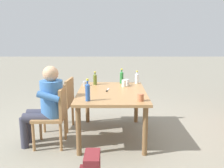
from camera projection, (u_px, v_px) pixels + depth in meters
ground_plane at (112, 136)px, 4.09m from camera, size 24.00×24.00×0.00m
dining_table at (112, 97)px, 3.95m from camera, size 1.42×1.05×0.73m
chair_near_right at (55, 113)px, 3.67m from camera, size 0.45×0.45×0.87m
chair_near_left at (63, 101)px, 4.29m from camera, size 0.49×0.49×0.87m
person_in_white_shirt at (47, 102)px, 3.64m from camera, size 0.47×0.61×1.18m
bottle_blue at (88, 91)px, 3.40m from camera, size 0.06×0.06×0.30m
bottle_olive at (95, 79)px, 4.41m from camera, size 0.06×0.06×0.23m
bottle_green at (122, 77)px, 4.50m from camera, size 0.06×0.06×0.27m
bottle_clear at (137, 78)px, 4.50m from camera, size 0.06×0.06×0.23m
cup_white at (124, 83)px, 4.26m from camera, size 0.07×0.07×0.11m
cup_steel at (85, 84)px, 4.32m from camera, size 0.07×0.07×0.08m
cup_terracotta at (141, 97)px, 3.41m from camera, size 0.08×0.08×0.10m
cup_glass at (127, 82)px, 4.36m from camera, size 0.07×0.07×0.11m
table_knife at (108, 90)px, 4.01m from camera, size 0.24×0.05×0.01m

